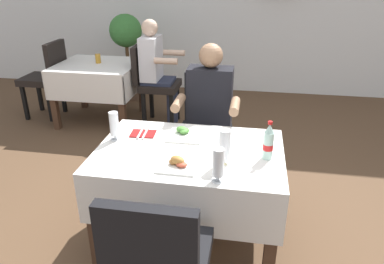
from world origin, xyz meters
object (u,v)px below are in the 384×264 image
main_dining_table (189,172)px  seated_diner_far (209,113)px  beer_glass_middle (114,126)px  background_dining_table (99,78)px  plate_far_diner (185,134)px  napkin_cutlery_set (143,133)px  beer_glass_right (224,147)px  cola_bottle_primary (268,142)px  potted_plant_corner (127,49)px  chair_far_diner_seat (206,125)px  background_chair_left (47,75)px  background_table_tumbler (98,59)px  chair_near_camera_side (159,261)px  plate_near_camera (178,163)px  background_chair_right (153,80)px  beer_glass_left (218,165)px  background_patron (156,67)px

main_dining_table → seated_diner_far: seated_diner_far is taller
beer_glass_middle → background_dining_table: bearing=116.3°
plate_far_diner → napkin_cutlery_set: 0.29m
plate_far_diner → beer_glass_right: (0.30, -0.35, 0.10)m
cola_bottle_primary → napkin_cutlery_set: bearing=166.3°
potted_plant_corner → chair_far_diner_seat: bearing=-56.1°
napkin_cutlery_set → beer_glass_right: bearing=-28.4°
background_chair_left → background_table_tumbler: bearing=3.2°
plate_far_diner → cola_bottle_primary: (0.56, -0.23, 0.09)m
chair_far_diner_seat → background_dining_table: bearing=140.6°
chair_far_diner_seat → plate_far_diner: 0.63m
chair_near_camera_side → beer_glass_middle: (-0.52, 0.87, 0.27)m
seated_diner_far → napkin_cutlery_set: (-0.40, -0.52, 0.02)m
plate_near_camera → background_chair_right: bearing=109.0°
seated_diner_far → potted_plant_corner: bearing=123.3°
beer_glass_left → background_chair_right: size_ratio=0.20×
main_dining_table → beer_glass_middle: bearing=173.0°
cola_bottle_primary → seated_diner_far: bearing=121.9°
seated_diner_far → background_table_tumbler: seated_diner_far is taller
background_chair_right → plate_far_diner: bearing=-68.0°
cola_bottle_primary → background_patron: (-1.25, 2.06, -0.12)m
background_patron → background_table_tumbler: 0.74m
chair_near_camera_side → seated_diner_far: 1.51m
seated_diner_far → background_chair_right: bearing=122.3°
background_table_tumbler → plate_far_diner: bearing=-52.7°
plate_near_camera → cola_bottle_primary: bearing=19.8°
beer_glass_middle → background_dining_table: size_ratio=0.21×
chair_near_camera_side → beer_glass_middle: chair_near_camera_side is taller
main_dining_table → background_dining_table: bearing=126.3°
plate_far_diner → potted_plant_corner: (-1.36, 2.72, -0.02)m
background_patron → potted_plant_corner: (-0.67, 0.89, 0.00)m
beer_glass_right → napkin_cutlery_set: (-0.60, 0.32, -0.11)m
chair_far_diner_seat → potted_plant_corner: potted_plant_corner is taller
plate_far_diner → beer_glass_right: 0.47m
chair_far_diner_seat → beer_glass_right: 1.02m
background_chair_left → background_dining_table: bearing=-0.0°
potted_plant_corner → seated_diner_far: bearing=-56.7°
beer_glass_right → background_chair_left: background_chair_left is taller
plate_near_camera → background_chair_right: (-0.78, 2.25, -0.19)m
background_patron → background_table_tumbler: bearing=177.0°
seated_diner_far → background_patron: bearing=120.8°
background_table_tumbler → seated_diner_far: bearing=-42.0°
main_dining_table → seated_diner_far: size_ratio=0.95×
beer_glass_right → background_dining_table: beer_glass_right is taller
chair_near_camera_side → beer_glass_left: 0.58m
background_patron → main_dining_table: bearing=-69.5°
chair_near_camera_side → seated_diner_far: seated_diner_far is taller
background_patron → potted_plant_corner: size_ratio=1.04×
chair_near_camera_side → background_chair_left: (-2.18, 2.84, 0.00)m
beer_glass_right → background_table_tumbler: size_ratio=2.00×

